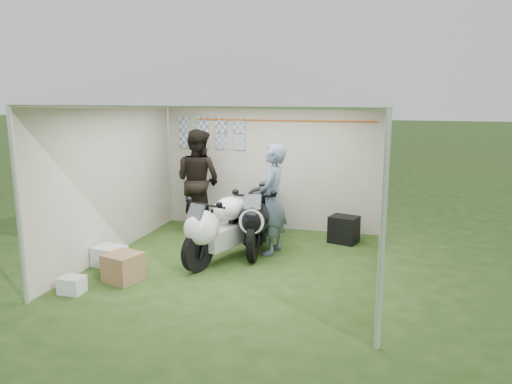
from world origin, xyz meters
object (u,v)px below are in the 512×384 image
person_dark_jacket (198,181)px  canopy_tent (239,81)px  motorcycle_black (259,215)px  paddock_stand (267,224)px  crate_0 (110,256)px  crate_3 (119,266)px  equipment_box (344,229)px  crate_2 (72,285)px  crate_1 (123,267)px  motorcycle_white (224,225)px  person_blue_jacket (273,200)px

person_dark_jacket → canopy_tent: bearing=147.5°
canopy_tent → motorcycle_black: canopy_tent is taller
paddock_stand → crate_0: 2.84m
paddock_stand → crate_3: bearing=-119.2°
canopy_tent → crate_0: 3.06m
equipment_box → crate_2: (-3.03, -3.01, -0.12)m
crate_2 → crate_3: size_ratio=0.70×
equipment_box → crate_1: (-2.63, -2.48, -0.04)m
paddock_stand → equipment_box: bearing=-9.1°
motorcycle_black → person_dark_jacket: person_dark_jacket is taller
canopy_tent → paddock_stand: canopy_tent is taller
canopy_tent → crate_0: canopy_tent is taller
motorcycle_white → person_dark_jacket: person_dark_jacket is taller
canopy_tent → motorcycle_black: bearing=81.9°
person_blue_jacket → equipment_box: size_ratio=3.81×
crate_1 → crate_2: size_ratio=1.46×
canopy_tent → motorcycle_white: canopy_tent is taller
motorcycle_black → paddock_stand: 1.00m
paddock_stand → crate_2: paddock_stand is taller
canopy_tent → crate_3: canopy_tent is taller
canopy_tent → crate_2: canopy_tent is taller
person_blue_jacket → crate_0: 2.51m
crate_3 → motorcycle_black: bearing=46.9°
motorcycle_black → motorcycle_white: bearing=-124.8°
motorcycle_white → motorcycle_black: (0.36, 0.66, 0.02)m
person_dark_jacket → crate_1: size_ratio=4.39×
crate_0 → crate_2: 0.99m
crate_0 → crate_3: size_ratio=1.05×
crate_0 → crate_1: (0.48, -0.46, 0.04)m
motorcycle_black → crate_1: 2.28m
person_blue_jacket → crate_3: person_blue_jacket is taller
equipment_box → crate_0: 3.71m
crate_0 → crate_2: size_ratio=1.51×
person_dark_jacket → crate_3: person_dark_jacket is taller
crate_2 → person_blue_jacket: bearing=47.0°
motorcycle_white → person_dark_jacket: 1.77m
motorcycle_black → canopy_tent: bearing=-104.5°
equipment_box → crate_1: 3.61m
canopy_tent → equipment_box: size_ratio=12.80×
canopy_tent → paddock_stand: size_ratio=13.17×
motorcycle_black → equipment_box: 1.48m
person_dark_jacket → crate_0: (-0.53, -2.10, -0.76)m
person_blue_jacket → crate_3: size_ratio=4.16×
paddock_stand → crate_1: crate_1 is taller
crate_0 → crate_3: crate_0 is taller
person_dark_jacket → crate_1: 2.66m
motorcycle_white → person_dark_jacket: bearing=143.2°
person_dark_jacket → crate_0: size_ratio=4.25×
paddock_stand → crate_2: 3.64m
paddock_stand → crate_0: paddock_stand is taller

